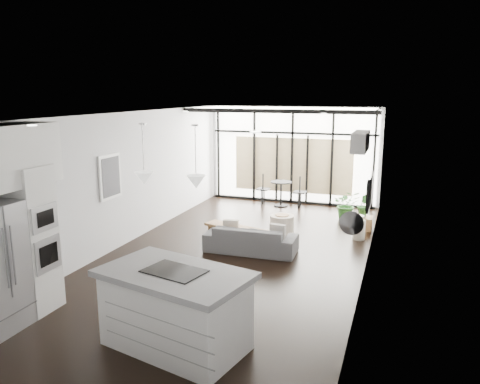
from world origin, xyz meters
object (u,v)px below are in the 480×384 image
Objects in this scene: sofa at (251,235)px; console_bench at (237,238)px; milk_can at (359,227)px; tv at (370,191)px; island at (175,309)px; pouf at (282,225)px.

sofa is 1.27× the size of console_bench.
console_bench is 2.68× the size of milk_can.
tv is at bearing -165.75° from sofa.
milk_can is at bearing -143.40° from sofa.
island is 3.40× the size of pouf.
island reaches higher than sofa.
milk_can is (1.70, 0.19, 0.05)m from pouf.
tv is (2.25, 0.64, 0.94)m from sofa.
tv is at bearing 29.17° from console_bench.
pouf is 2.35m from tv.
sofa is 3.38× the size of pouf.
tv is (1.95, -0.75, 1.08)m from pouf.
pouf is at bearing -103.90° from sofa.
tv is at bearing -75.53° from milk_can.
island is 5.17m from pouf.
milk_can is at bearing 49.67° from console_bench.
island is at bearing -90.98° from pouf.
sofa is 2.55m from milk_can.
tv is (2.58, 0.55, 1.06)m from console_bench.
milk_can is at bearing 6.38° from pouf.
island is 3.42× the size of milk_can.
milk_can is (2.00, 1.58, -0.09)m from sofa.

